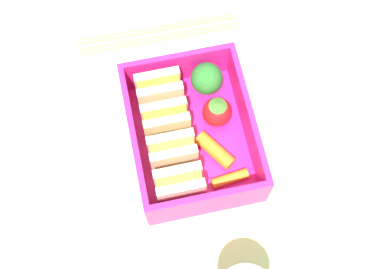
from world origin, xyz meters
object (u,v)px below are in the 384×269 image
Objects in this scene: carrot_stick_left at (230,179)px; carrot_stick_far_left at (215,150)px; sandwich_center_right at (159,91)px; chopstick_pair at (158,32)px; broccoli_floret at (207,79)px; sandwich_center_left at (173,152)px; sandwich_center at (166,121)px; strawberry_far_left at (217,112)px; sandwich_left at (180,185)px.

carrot_stick_far_left reaches higher than carrot_stick_left.
sandwich_center_right is 9.70cm from chopstick_pair.
broccoli_floret is (0.10, -5.14, 0.46)cm from sandwich_center_right.
carrot_stick_far_left is at bearing -92.75° from sandwich_center_left.
carrot_stick_left is (-3.45, -5.26, -1.74)cm from sandwich_center_left.
sandwich_center is at bearing 0.00° from sandwich_center_left.
sandwich_center_left is at bearing 180.00° from sandwich_center_right.
carrot_stick_far_left is (3.23, 0.81, 0.23)cm from carrot_stick_left.
sandwich_center and sandwich_center_right have the same top height.
sandwich_center_left is 6.64cm from strawberry_far_left.
sandwich_center is 5.55cm from strawberry_far_left.
carrot_stick_far_left is 0.99× the size of broccoli_floret.
broccoli_floret is at bearing -5.36° from carrot_stick_far_left.
sandwich_center is at bearing 125.06° from broccoli_floret.
sandwich_center is at bearing 37.12° from carrot_stick_left.
sandwich_center_left is 7.02cm from sandwich_center_right.
sandwich_center_left is 3.51cm from sandwich_center.
chopstick_pair is (9.08, -1.36, -3.13)cm from sandwich_center_right.
sandwich_center is 8.90cm from carrot_stick_left.
sandwich_center is 1.27× the size of strawberry_far_left.
carrot_stick_left is 19.98cm from chopstick_pair.
sandwich_center_right is 1.05× the size of broccoli_floret.
sandwich_center_right is at bearing 0.00° from sandwich_center.
broccoli_floret is at bearing -157.12° from chopstick_pair.
sandwich_center_left is 1.00× the size of sandwich_center.
carrot_stick_far_left is at bearing -53.51° from sandwich_left.
chopstick_pair is (19.54, 3.91, -1.39)cm from carrot_stick_left.
carrot_stick_left is at bearing -123.21° from sandwich_center_left.
carrot_stick_far_left is (3.30, -4.46, -1.52)cm from sandwich_left.
broccoli_floret is at bearing -54.94° from sandwich_center.
broccoli_floret is (7.33, -0.69, 1.97)cm from carrot_stick_far_left.
sandwich_left is 1.00× the size of sandwich_center.
sandwich_left is 1.06× the size of carrot_stick_far_left.
sandwich_center_right is 8.63cm from carrot_stick_far_left.
chopstick_pair is (19.60, -1.36, -3.13)cm from sandwich_left.
carrot_stick_far_left is at bearing 14.04° from carrot_stick_left.
strawberry_far_left is (3.87, -1.06, 0.94)cm from carrot_stick_far_left.
sandwich_center_left is 6.53cm from carrot_stick_left.
chopstick_pair is at bearing 22.88° from broccoli_floret.
strawberry_far_left is (7.10, -0.26, 1.17)cm from carrot_stick_left.
broccoli_floret is (3.61, -5.14, 0.46)cm from sandwich_center.
sandwich_center_left is 1.27× the size of strawberry_far_left.
strawberry_far_left is 0.83× the size of broccoli_floret.
chopstick_pair is at bearing 11.31° from carrot_stick_left.
sandwich_center_right is (7.02, 0.00, 0.00)cm from sandwich_center_left.
sandwich_center_right is 1.25× the size of carrot_stick_left.
strawberry_far_left reaches higher than carrot_stick_far_left.
broccoli_floret is at bearing -35.85° from sandwich_center_left.
sandwich_center_right and broccoli_floret have the same top height.
sandwich_center_right is 5.16cm from broccoli_floret.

